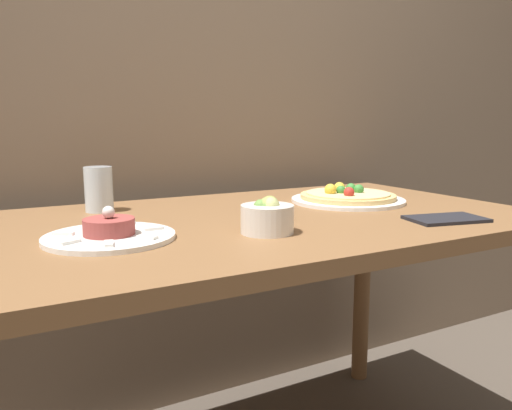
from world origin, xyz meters
name	(u,v)px	position (x,y,z in m)	size (l,w,h in m)	color
back_wall	(172,22)	(0.00, 0.93, 1.30)	(8.00, 0.05, 2.60)	#84705B
dining_table	(250,254)	(0.00, 0.40, 0.66)	(1.45, 0.80, 0.76)	brown
pizza_plate	(348,197)	(0.36, 0.48, 0.77)	(0.33, 0.33, 0.06)	white
tartare_plate	(109,233)	(-0.35, 0.33, 0.77)	(0.26, 0.26, 0.07)	white
small_bowl	(267,216)	(-0.05, 0.23, 0.79)	(0.11, 0.11, 0.08)	silver
drinking_glass	(99,189)	(-0.31, 0.66, 0.81)	(0.07, 0.07, 0.12)	silver
napkin	(446,219)	(0.39, 0.14, 0.76)	(0.20, 0.14, 0.01)	black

